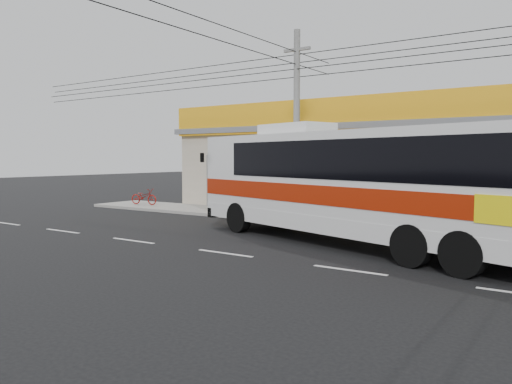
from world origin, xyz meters
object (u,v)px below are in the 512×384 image
Objects in this scene: motorbike_red at (144,197)px; motorbike_dark at (253,201)px; coach_bus at (359,179)px; utility_pole at (297,65)px.

motorbike_red is 1.07× the size of motorbike_dark.
coach_bus is 8.24× the size of motorbike_dark.
utility_pole is (4.00, -2.58, 6.09)m from motorbike_dark.
coach_bus is 16.06m from motorbike_red.
motorbike_red is 0.05× the size of utility_pole.
motorbike_dark reaches higher than motorbike_red.
utility_pole reaches higher than motorbike_dark.
utility_pole reaches higher than motorbike_red.
utility_pole is (10.97, -1.63, 6.12)m from motorbike_red.
motorbike_red is (-15.18, 5.01, -1.58)m from coach_bus.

